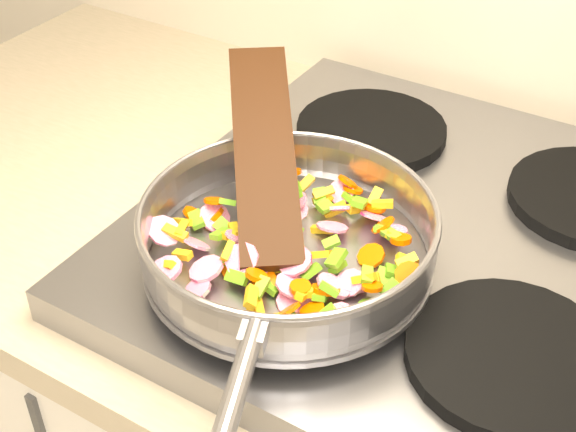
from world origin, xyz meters
The scene contains 7 objects.
cooktop centered at (-0.70, 1.67, 0.92)m, with size 0.60×0.60×0.04m, color #939399.
grate_fl centered at (-0.84, 1.52, 0.95)m, with size 0.19×0.19×0.02m, color black.
grate_fr centered at (-0.56, 1.52, 0.95)m, with size 0.19×0.19×0.02m, color black.
grate_bl centered at (-0.84, 1.81, 0.95)m, with size 0.19×0.19×0.02m, color black.
saute_pan centered at (-0.79, 1.52, 0.99)m, with size 0.34×0.48×0.06m.
vegetable_heap centered at (-0.79, 1.52, 0.98)m, with size 0.28×0.27×0.05m.
wooden_spatula centered at (-0.86, 1.59, 1.03)m, with size 0.28×0.06×0.01m, color black.
Camera 1 is at (-0.47, 1.00, 1.48)m, focal length 50.00 mm.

